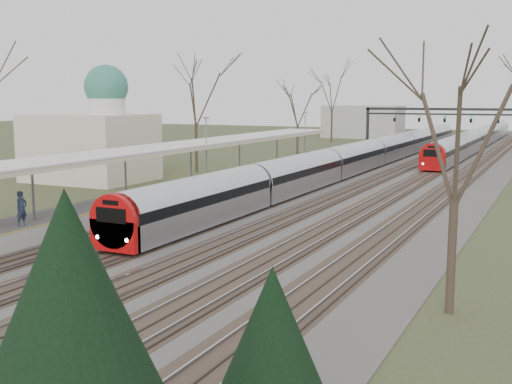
# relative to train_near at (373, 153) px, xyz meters

# --- Properties ---
(track_bed) EXTENTS (24.00, 160.00, 0.22)m
(track_bed) POSITION_rel_train_near_xyz_m (2.76, -6.14, -1.42)
(track_bed) COLOR #474442
(track_bed) RESTS_ON ground
(platform) EXTENTS (3.50, 69.00, 1.00)m
(platform) POSITION_rel_train_near_xyz_m (-6.55, -23.64, -0.98)
(platform) COLOR #9E9B93
(platform) RESTS_ON ground
(canopy) EXTENTS (4.10, 50.00, 3.11)m
(canopy) POSITION_rel_train_near_xyz_m (-6.55, -28.15, 2.45)
(canopy) COLOR slate
(canopy) RESTS_ON platform
(dome_building) EXTENTS (10.00, 8.00, 10.30)m
(dome_building) POSITION_rel_train_near_xyz_m (-19.21, -23.14, 2.24)
(dome_building) COLOR beige
(dome_building) RESTS_ON ground
(signal_gantry) EXTENTS (21.00, 0.59, 6.08)m
(signal_gantry) POSITION_rel_train_near_xyz_m (2.79, 23.85, 3.43)
(signal_gantry) COLOR black
(signal_gantry) RESTS_ON ground
(tree_west_far) EXTENTS (5.50, 5.50, 11.33)m
(tree_west_far) POSITION_rel_train_near_xyz_m (-14.50, -13.14, 6.54)
(tree_west_far) COLOR #2D231C
(tree_west_far) RESTS_ON ground
(tree_east_near) EXTENTS (4.50, 4.50, 9.27)m
(tree_east_near) POSITION_rel_train_near_xyz_m (15.50, -46.14, 5.08)
(tree_east_near) COLOR #2D231C
(tree_east_near) RESTS_ON ground
(train_near) EXTENTS (2.62, 90.21, 3.05)m
(train_near) POSITION_rel_train_near_xyz_m (0.00, 0.00, 0.00)
(train_near) COLOR #A3A6AD
(train_near) RESTS_ON ground
(train_far) EXTENTS (2.62, 75.21, 3.05)m
(train_far) POSITION_rel_train_near_xyz_m (7.00, 33.49, 0.00)
(train_far) COLOR #A3A6AD
(train_far) RESTS_ON ground
(passenger) EXTENTS (0.44, 0.66, 1.81)m
(passenger) POSITION_rel_train_near_xyz_m (-5.72, -44.79, 0.43)
(passenger) COLOR #27304B
(passenger) RESTS_ON platform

